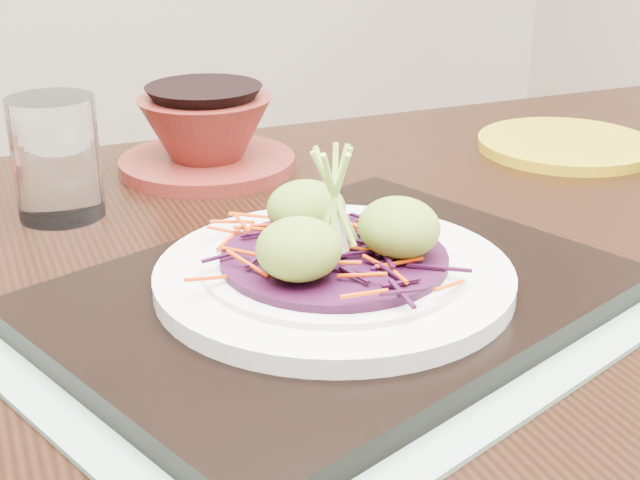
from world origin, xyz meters
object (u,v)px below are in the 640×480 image
water_glass (56,158)px  terracotta_bowl_set (206,138)px  yellow_plate (566,145)px  serving_tray (334,296)px  white_plate (334,274)px  dining_table (362,408)px

water_glass → terracotta_bowl_set: water_glass is taller
terracotta_bowl_set → yellow_plate: terracotta_bowl_set is taller
serving_tray → yellow_plate: 0.47m
serving_tray → terracotta_bowl_set: bearing=68.4°
serving_tray → water_glass: bearing=98.9°
serving_tray → water_glass: water_glass is taller
water_glass → white_plate: bearing=-67.1°
serving_tray → white_plate: size_ratio=1.54×
white_plate → terracotta_bowl_set: terracotta_bowl_set is taller
terracotta_bowl_set → yellow_plate: bearing=-18.9°
dining_table → water_glass: water_glass is taller
serving_tray → water_glass: size_ratio=3.54×
yellow_plate → terracotta_bowl_set: bearing=161.1°
dining_table → yellow_plate: yellow_plate is taller
white_plate → dining_table: bearing=32.5°
white_plate → water_glass: 0.31m
yellow_plate → water_glass: bearing=172.7°
water_glass → terracotta_bowl_set: (0.16, 0.06, -0.02)m
terracotta_bowl_set → yellow_plate: 0.39m
dining_table → yellow_plate: (0.38, 0.19, 0.11)m
white_plate → water_glass: size_ratio=2.30×
dining_table → yellow_plate: 0.43m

